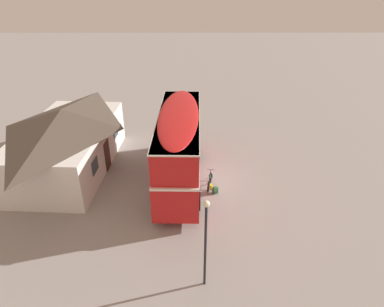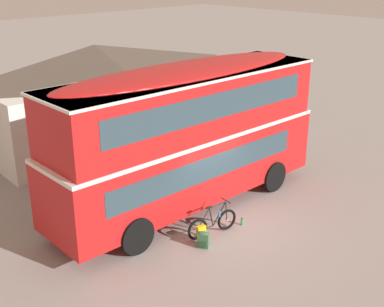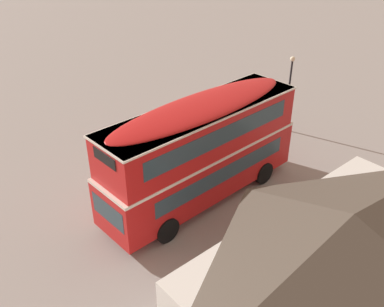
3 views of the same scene
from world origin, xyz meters
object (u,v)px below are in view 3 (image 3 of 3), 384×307
object	(u,v)px
double_decker_bus	(202,148)
backpack_on_ground	(191,162)
water_bottle_green_metal	(166,179)
touring_bicycle	(186,167)
street_lamp	(289,86)

from	to	relation	value
double_decker_bus	backpack_on_ground	bearing A→B (deg)	-124.16
backpack_on_ground	water_bottle_green_metal	size ratio (longest dim) A/B	2.07
double_decker_bus	touring_bicycle	bearing A→B (deg)	-114.40
double_decker_bus	water_bottle_green_metal	world-z (taller)	double_decker_bus
touring_bicycle	backpack_on_ground	xyz separation A→B (m)	(-0.65, -0.31, -0.12)
backpack_on_ground	touring_bicycle	bearing A→B (deg)	25.91
double_decker_bus	touring_bicycle	distance (m)	3.10
touring_bicycle	backpack_on_ground	size ratio (longest dim) A/B	3.52
backpack_on_ground	water_bottle_green_metal	bearing A→B (deg)	2.58
double_decker_bus	water_bottle_green_metal	bearing A→B (deg)	-82.56
backpack_on_ground	water_bottle_green_metal	distance (m)	1.81
double_decker_bus	street_lamp	distance (m)	8.53
backpack_on_ground	double_decker_bus	bearing A→B (deg)	55.84
double_decker_bus	backpack_on_ground	world-z (taller)	double_decker_bus
touring_bicycle	double_decker_bus	bearing A→B (deg)	65.60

